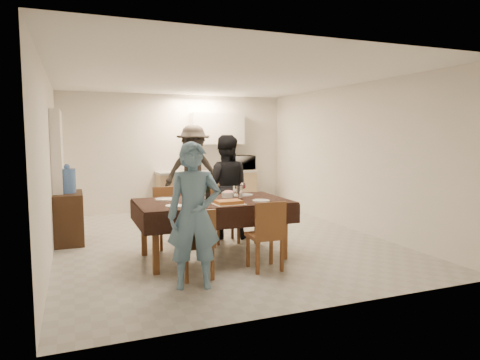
# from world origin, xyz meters

# --- Properties ---
(floor) EXTENTS (5.00, 6.00, 0.02)m
(floor) POSITION_xyz_m (0.00, 0.00, 0.00)
(floor) COLOR #A8A8A3
(floor) RESTS_ON ground
(ceiling) EXTENTS (5.00, 6.00, 0.02)m
(ceiling) POSITION_xyz_m (0.00, 0.00, 2.60)
(ceiling) COLOR white
(ceiling) RESTS_ON wall_back
(wall_back) EXTENTS (5.00, 0.02, 2.60)m
(wall_back) POSITION_xyz_m (0.00, 3.00, 1.30)
(wall_back) COLOR silver
(wall_back) RESTS_ON floor
(wall_front) EXTENTS (5.00, 0.02, 2.60)m
(wall_front) POSITION_xyz_m (0.00, -3.00, 1.30)
(wall_front) COLOR silver
(wall_front) RESTS_ON floor
(wall_left) EXTENTS (0.02, 6.00, 2.60)m
(wall_left) POSITION_xyz_m (-2.50, 0.00, 1.30)
(wall_left) COLOR silver
(wall_left) RESTS_ON floor
(wall_right) EXTENTS (0.02, 6.00, 2.60)m
(wall_right) POSITION_xyz_m (2.50, 0.00, 1.30)
(wall_right) COLOR silver
(wall_right) RESTS_ON floor
(stub_partition) EXTENTS (0.15, 1.40, 2.10)m
(stub_partition) POSITION_xyz_m (-2.42, 1.20, 1.05)
(stub_partition) COLOR silver
(stub_partition) RESTS_ON floor
(kitchen_base_cabinet) EXTENTS (2.20, 0.60, 0.86)m
(kitchen_base_cabinet) POSITION_xyz_m (0.60, 2.68, 0.43)
(kitchen_base_cabinet) COLOR tan
(kitchen_base_cabinet) RESTS_ON floor
(kitchen_worktop) EXTENTS (2.24, 0.64, 0.05)m
(kitchen_worktop) POSITION_xyz_m (0.60, 2.68, 0.89)
(kitchen_worktop) COLOR #B1B1AC
(kitchen_worktop) RESTS_ON kitchen_base_cabinet
(upper_cabinet) EXTENTS (1.20, 0.34, 0.70)m
(upper_cabinet) POSITION_xyz_m (0.90, 2.82, 1.85)
(upper_cabinet) COLOR silver
(upper_cabinet) RESTS_ON wall_back
(dining_table) EXTENTS (2.06, 1.21, 0.80)m
(dining_table) POSITION_xyz_m (-0.41, -0.90, 0.77)
(dining_table) COLOR black
(dining_table) RESTS_ON floor
(chair_near_left) EXTENTS (0.39, 0.39, 0.46)m
(chair_near_left) POSITION_xyz_m (-0.86, -1.73, 0.52)
(chair_near_left) COLOR brown
(chair_near_left) RESTS_ON floor
(chair_near_right) EXTENTS (0.41, 0.41, 0.48)m
(chair_near_right) POSITION_xyz_m (0.04, -1.74, 0.54)
(chair_near_right) COLOR brown
(chair_near_right) RESTS_ON floor
(chair_far_left) EXTENTS (0.42, 0.42, 0.49)m
(chair_far_left) POSITION_xyz_m (-0.86, -0.24, 0.56)
(chair_far_left) COLOR brown
(chair_far_left) RESTS_ON floor
(chair_far_right) EXTENTS (0.43, 0.43, 0.49)m
(chair_far_right) POSITION_xyz_m (0.04, -0.24, 0.55)
(chair_far_right) COLOR brown
(chair_far_right) RESTS_ON floor
(console) EXTENTS (0.43, 0.86, 0.80)m
(console) POSITION_xyz_m (-2.28, 0.73, 0.40)
(console) COLOR #332011
(console) RESTS_ON floor
(water_jug) EXTENTS (0.25, 0.25, 0.38)m
(water_jug) POSITION_xyz_m (-2.28, 0.73, 0.99)
(water_jug) COLOR #4B75BE
(water_jug) RESTS_ON console
(wine_bottle) EXTENTS (0.07, 0.07, 0.29)m
(wine_bottle) POSITION_xyz_m (-0.46, -0.85, 0.95)
(wine_bottle) COLOR black
(wine_bottle) RESTS_ON dining_table
(water_pitcher) EXTENTS (0.13, 0.13, 0.20)m
(water_pitcher) POSITION_xyz_m (-0.06, -0.95, 0.90)
(water_pitcher) COLOR white
(water_pitcher) RESTS_ON dining_table
(savoury_tart) EXTENTS (0.41, 0.31, 0.05)m
(savoury_tart) POSITION_xyz_m (-0.31, -1.28, 0.83)
(savoury_tart) COLOR #AC6E32
(savoury_tart) RESTS_ON dining_table
(salad_bowl) EXTENTS (0.20, 0.20, 0.08)m
(salad_bowl) POSITION_xyz_m (-0.11, -0.72, 0.84)
(salad_bowl) COLOR silver
(salad_bowl) RESTS_ON dining_table
(mushroom_dish) EXTENTS (0.22, 0.22, 0.04)m
(mushroom_dish) POSITION_xyz_m (-0.46, -0.62, 0.82)
(mushroom_dish) COLOR silver
(mushroom_dish) RESTS_ON dining_table
(wine_glass_a) EXTENTS (0.09, 0.09, 0.21)m
(wine_glass_a) POSITION_xyz_m (-0.96, -1.15, 0.91)
(wine_glass_a) COLOR white
(wine_glass_a) RESTS_ON dining_table
(wine_glass_b) EXTENTS (0.09, 0.09, 0.21)m
(wine_glass_b) POSITION_xyz_m (0.14, -0.65, 0.91)
(wine_glass_b) COLOR white
(wine_glass_b) RESTS_ON dining_table
(wine_glass_c) EXTENTS (0.09, 0.09, 0.20)m
(wine_glass_c) POSITION_xyz_m (-0.61, -0.60, 0.91)
(wine_glass_c) COLOR white
(wine_glass_c) RESTS_ON dining_table
(plate_near_left) EXTENTS (0.24, 0.24, 0.01)m
(plate_near_left) POSITION_xyz_m (-1.01, -1.20, 0.81)
(plate_near_left) COLOR silver
(plate_near_left) RESTS_ON dining_table
(plate_near_right) EXTENTS (0.24, 0.24, 0.01)m
(plate_near_right) POSITION_xyz_m (0.19, -1.20, 0.81)
(plate_near_right) COLOR silver
(plate_near_right) RESTS_ON dining_table
(plate_far_left) EXTENTS (0.28, 0.28, 0.02)m
(plate_far_left) POSITION_xyz_m (-1.01, -0.60, 0.81)
(plate_far_left) COLOR silver
(plate_far_left) RESTS_ON dining_table
(plate_far_right) EXTENTS (0.25, 0.25, 0.01)m
(plate_far_right) POSITION_xyz_m (0.19, -0.60, 0.81)
(plate_far_right) COLOR silver
(plate_far_right) RESTS_ON dining_table
(microwave) EXTENTS (0.59, 0.40, 0.32)m
(microwave) POSITION_xyz_m (1.42, 2.68, 1.07)
(microwave) COLOR silver
(microwave) RESTS_ON kitchen_worktop
(person_near) EXTENTS (0.67, 0.51, 1.63)m
(person_near) POSITION_xyz_m (-0.96, -1.95, 0.82)
(person_near) COLOR slate
(person_near) RESTS_ON floor
(person_far) EXTENTS (1.00, 0.89, 1.71)m
(person_far) POSITION_xyz_m (0.14, 0.15, 0.85)
(person_far) COLOR black
(person_far) RESTS_ON floor
(person_kitchen) EXTENTS (1.23, 0.71, 1.91)m
(person_kitchen) POSITION_xyz_m (0.17, 2.23, 0.95)
(person_kitchen) COLOR black
(person_kitchen) RESTS_ON floor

